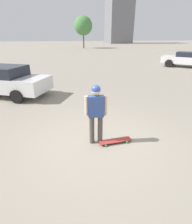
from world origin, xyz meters
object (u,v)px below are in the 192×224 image
object	(u,v)px
skateboard	(115,141)
car_parked_near	(2,80)
person	(96,110)
car_parked_far	(186,59)

from	to	relation	value
skateboard	car_parked_near	size ratio (longest dim) A/B	0.19
person	skateboard	bearing A→B (deg)	-5.89
skateboard	car_parked_near	distance (m)	6.79
person	skateboard	world-z (taller)	person
skateboard	car_parked_far	world-z (taller)	car_parked_far
car_parked_near	skateboard	bearing A→B (deg)	154.65
person	car_parked_near	size ratio (longest dim) A/B	0.33
person	skateboard	distance (m)	1.07
skateboard	car_parked_far	bearing A→B (deg)	-137.34
person	car_parked_near	world-z (taller)	person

